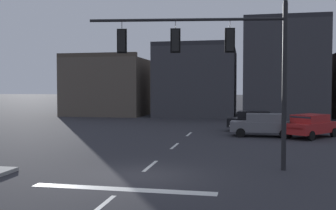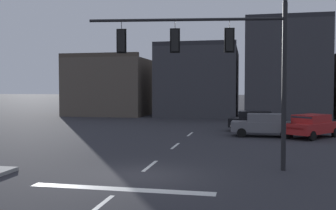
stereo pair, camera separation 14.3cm
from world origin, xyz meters
TOP-DOWN VIEW (x-y plane):
  - ground_plane at (0.00, 0.00)m, footprint 400.00×400.00m
  - stop_bar_paint at (0.00, -2.00)m, footprint 6.40×0.50m
  - lane_centreline at (0.00, 2.00)m, footprint 0.16×26.40m
  - signal_mast_near_side at (3.03, 1.88)m, footprint 8.11×1.28m
  - car_lot_nearside at (4.85, 16.92)m, footprint 4.49×1.99m
  - car_lot_middle at (8.53, 13.61)m, footprint 4.18×4.54m
  - car_lot_farside at (5.30, 13.69)m, footprint 4.50×2.01m
  - building_row at (4.18, 34.25)m, footprint 42.27×12.92m

SIDE VIEW (x-z plane):
  - ground_plane at x=0.00m, z-range 0.00..0.00m
  - lane_centreline at x=0.00m, z-range 0.00..0.01m
  - stop_bar_paint at x=0.00m, z-range 0.00..0.01m
  - car_lot_nearside at x=4.85m, z-range 0.05..1.66m
  - car_lot_middle at x=8.53m, z-range 0.05..1.66m
  - car_lot_farside at x=5.30m, z-range 0.05..1.66m
  - building_row at x=4.18m, z-range -1.47..9.91m
  - signal_mast_near_side at x=3.03m, z-range 1.26..8.29m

